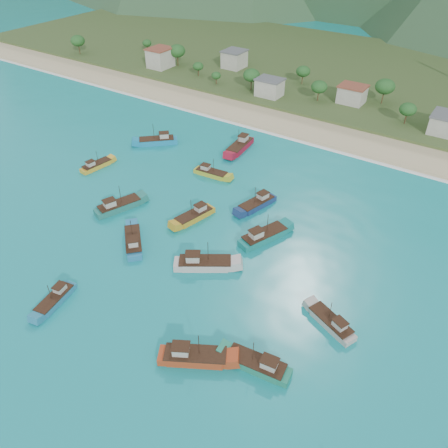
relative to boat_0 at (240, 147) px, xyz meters
The scene contains 20 objects.
ground 59.57m from the boat_0, 66.23° to the right, with size 600.00×600.00×0.00m, color #0B777E.
beach 34.30m from the boat_0, 45.57° to the left, with size 400.00×18.00×1.20m, color beige.
land 88.80m from the boat_0, 74.32° to the left, with size 400.00×110.00×2.40m, color #385123.
surf_line 28.32m from the boat_0, 31.98° to the left, with size 400.00×2.50×0.08m, color white.
village 59.42m from the boat_0, 54.07° to the left, with size 212.04×28.45×7.36m.
vegetation 49.70m from the boat_0, 77.44° to the left, with size 275.37×25.78×9.07m.
boat_0 is the anchor object (origin of this frame).
boat_3 17.06m from the boat_0, 84.81° to the right, with size 9.67×3.59×5.59m.
boat_6 50.34m from the boat_0, 85.07° to the right, with size 9.86×9.68×6.30m.
boat_9 74.00m from the boat_0, 63.79° to the right, with size 11.40×8.41×6.63m.
boat_11 29.90m from the boat_0, 50.13° to the right, with size 5.66×10.97×6.22m.
boat_12 42.93m from the boat_0, 100.54° to the right, with size 7.05×11.67×6.63m.
boat_15 36.55m from the boat_0, 74.86° to the right, with size 5.38×10.73×6.09m.
boat_16 74.84m from the boat_0, 55.95° to the right, with size 10.91×4.40×6.27m.
boat_18 25.08m from the boat_0, 154.95° to the right, with size 10.81×10.33×6.83m.
boat_19 67.80m from the boat_0, 44.48° to the right, with size 9.79×6.29×5.58m.
boat_21 42.60m from the boat_0, 51.12° to the right, with size 7.46×12.00×6.83m.
boat_22 41.35m from the boat_0, 131.18° to the right, with size 3.96×9.34×5.35m.
boat_24 51.99m from the boat_0, 66.10° to the right, with size 11.70×9.32×6.92m.
boat_26 70.49m from the boat_0, 86.97° to the right, with size 4.25×9.33×5.32m.
Camera 1 is at (36.57, -45.17, 60.25)m, focal length 35.00 mm.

